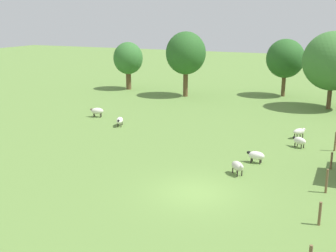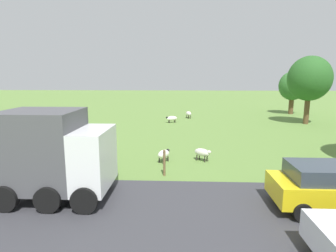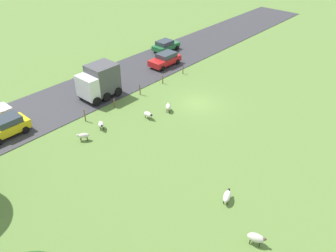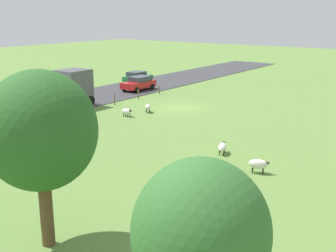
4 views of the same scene
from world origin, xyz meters
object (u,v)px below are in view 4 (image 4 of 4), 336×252
at_px(sheep_0, 148,107).
at_px(tree_3, 201,234).
at_px(sheep_1, 57,123).
at_px(sheep_2, 258,164).
at_px(truck_0, 70,88).
at_px(sheep_5, 75,117).
at_px(tree_2, 40,131).
at_px(car_2, 137,77).
at_px(car_3, 139,83).
at_px(sheep_4, 127,111).
at_px(sheep_3, 222,147).

bearing_deg(sheep_0, tree_3, 131.09).
bearing_deg(sheep_1, tree_3, 148.26).
height_order(sheep_2, truck_0, truck_0).
height_order(sheep_0, sheep_5, sheep_0).
relative_size(tree_2, car_2, 1.76).
distance_m(tree_2, car_3, 34.77).
bearing_deg(car_3, tree_2, 123.76).
bearing_deg(tree_3, sheep_1, -31.74).
height_order(tree_2, truck_0, tree_2).
xyz_separation_m(truck_0, car_2, (3.95, -14.77, -1.04)).
xyz_separation_m(sheep_1, sheep_2, (-16.79, -0.36, 0.03)).
bearing_deg(truck_0, sheep_5, 141.62).
relative_size(sheep_1, tree_2, 0.15).
bearing_deg(sheep_4, car_2, -53.18).
xyz_separation_m(sheep_2, tree_2, (3.39, 12.04, 4.08)).
bearing_deg(sheep_2, truck_0, -14.71).
xyz_separation_m(tree_2, tree_3, (-7.81, 1.44, -0.99)).
distance_m(sheep_0, sheep_1, 9.00).
relative_size(sheep_5, truck_0, 0.26).
distance_m(sheep_4, tree_3, 27.81).
relative_size(sheep_1, tree_3, 0.19).
bearing_deg(car_2, sheep_5, 115.49).
bearing_deg(car_3, sheep_5, 110.33).
height_order(sheep_3, tree_3, tree_3).
bearing_deg(tree_3, truck_0, -36.04).
bearing_deg(sheep_4, sheep_2, 158.26).
bearing_deg(tree_2, sheep_5, -45.37).
bearing_deg(tree_3, sheep_3, -63.20).
height_order(sheep_2, tree_3, tree_3).
bearing_deg(car_3, sheep_4, 124.97).
bearing_deg(tree_2, sheep_2, -105.71).
distance_m(sheep_3, sheep_5, 13.77).
relative_size(sheep_3, sheep_4, 1.20).
bearing_deg(tree_2, sheep_4, -56.96).
distance_m(sheep_4, car_2, 18.16).
height_order(sheep_3, car_2, car_2).
bearing_deg(sheep_1, sheep_4, -104.51).
xyz_separation_m(sheep_2, car_3, (22.60, -16.70, 0.35)).
xyz_separation_m(sheep_0, tree_2, (-11.26, 20.42, 4.11)).
height_order(sheep_1, tree_2, tree_2).
height_order(sheep_3, tree_2, tree_2).
height_order(sheep_2, sheep_5, sheep_2).
height_order(sheep_3, car_3, car_3).
relative_size(tree_3, car_3, 1.28).
bearing_deg(tree_2, sheep_0, -61.13).
relative_size(sheep_0, sheep_1, 1.00).
xyz_separation_m(sheep_0, sheep_3, (-11.31, 6.51, -0.03)).
distance_m(sheep_0, sheep_3, 13.05).
height_order(sheep_2, car_3, car_3).
xyz_separation_m(sheep_4, truck_0, (6.93, 0.24, 1.42)).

